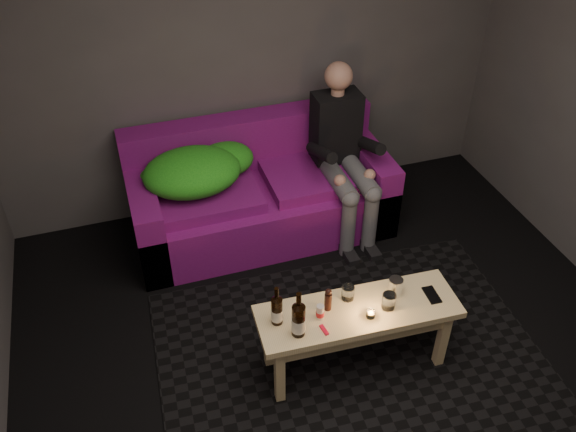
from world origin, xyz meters
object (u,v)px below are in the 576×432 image
Objects in this scene: beer_bottle_b at (298,319)px; person at (343,150)px; coffee_table at (358,319)px; sofa at (259,194)px; steel_cup at (395,287)px; beer_bottle_a at (277,310)px.

person is at bearing 59.50° from beer_bottle_b.
person reaches higher than coffee_table.
person is (0.62, -0.16, 0.37)m from sofa.
sofa reaches higher than steel_cup.
coffee_table is 0.30m from steel_cup.
person reaches higher than beer_bottle_b.
person is 1.34m from steel_cup.
beer_bottle_b reaches higher than beer_bottle_a.
steel_cup is (0.25, 0.05, 0.15)m from coffee_table.
sofa is 1.55m from steel_cup.
steel_cup is at bearing 10.86° from coffee_table.
person is 11.35× the size of steel_cup.
beer_bottle_b is at bearing -170.48° from coffee_table.
person reaches higher than sofa.
person is 4.22× the size of beer_bottle_b.
sofa is 0.74m from person.
sofa is 1.53m from beer_bottle_a.
beer_bottle_b reaches higher than coffee_table.
beer_bottle_b is (-0.39, -0.07, 0.20)m from coffee_table.
sofa is at bearing 165.50° from person.
sofa reaches higher than coffee_table.
coffee_table is (-0.45, -1.36, -0.28)m from person.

